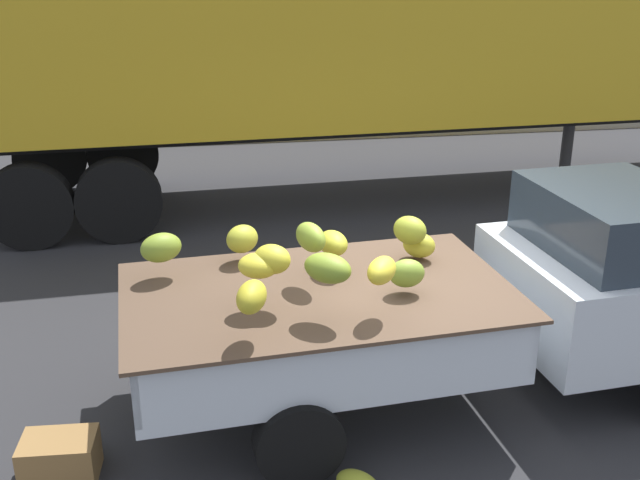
# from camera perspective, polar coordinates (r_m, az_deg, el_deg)

# --- Properties ---
(ground) EXTENTS (220.00, 220.00, 0.00)m
(ground) POSITION_cam_1_polar(r_m,az_deg,el_deg) (6.80, 6.85, -10.40)
(ground) COLOR #28282B
(curb_strip) EXTENTS (80.00, 0.80, 0.16)m
(curb_strip) POSITION_cam_1_polar(r_m,az_deg,el_deg) (15.27, -2.71, 8.01)
(curb_strip) COLOR gray
(curb_strip) RESTS_ON ground
(pickup_truck) EXTENTS (5.38, 2.16, 1.70)m
(pickup_truck) POSITION_cam_1_polar(r_m,az_deg,el_deg) (6.68, 17.51, -3.30)
(pickup_truck) COLOR silver
(pickup_truck) RESTS_ON ground
(semi_trailer) EXTENTS (12.11, 3.17, 3.95)m
(semi_trailer) POSITION_cam_1_polar(r_m,az_deg,el_deg) (11.15, 3.45, 15.95)
(semi_trailer) COLOR gold
(semi_trailer) RESTS_ON ground
(fallen_banana_bunch_near_tailgate) EXTENTS (0.32, 0.36, 0.20)m
(fallen_banana_bunch_near_tailgate) POSITION_cam_1_polar(r_m,az_deg,el_deg) (6.05, -17.44, -14.70)
(fallen_banana_bunch_near_tailgate) COLOR #8BA231
(fallen_banana_bunch_near_tailgate) RESTS_ON ground
(produce_crate) EXTENTS (0.54, 0.39, 0.32)m
(produce_crate) POSITION_cam_1_polar(r_m,az_deg,el_deg) (5.89, -18.93, -15.23)
(produce_crate) COLOR olive
(produce_crate) RESTS_ON ground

